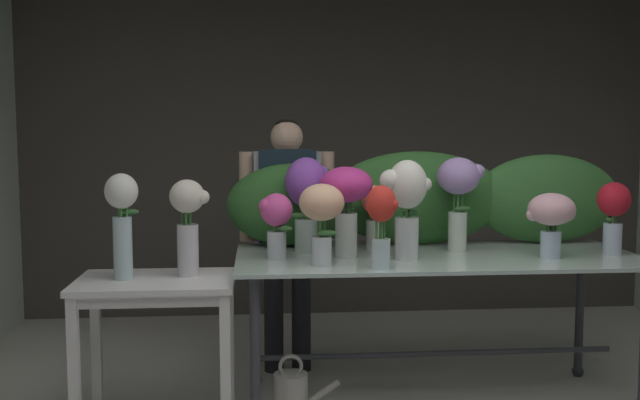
{
  "coord_description": "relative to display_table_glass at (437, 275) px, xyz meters",
  "views": [
    {
      "loc": [
        -0.67,
        -2.34,
        1.51
      ],
      "look_at": [
        -0.36,
        1.31,
        1.15
      ],
      "focal_mm": 40.16,
      "sensor_mm": 36.0,
      "label": 1
    }
  ],
  "objects": [
    {
      "name": "ground_plane",
      "position": [
        -0.29,
        0.33,
        -0.72
      ],
      "size": [
        7.76,
        7.76,
        0.0
      ],
      "primitive_type": "plane",
      "color": "silver"
    },
    {
      "name": "wall_back",
      "position": [
        -0.29,
        2.1,
        0.63
      ],
      "size": [
        5.23,
        0.12,
        2.7
      ],
      "primitive_type": "cube",
      "color": "#4C4742",
      "rests_on": "ground"
    },
    {
      "name": "display_table_glass",
      "position": [
        0.0,
        0.0,
        0.0
      ],
      "size": [
        2.18,
        0.94,
        0.84
      ],
      "color": "silver",
      "rests_on": "ground"
    },
    {
      "name": "side_table_white",
      "position": [
        -1.49,
        -0.17,
        -0.06
      ],
      "size": [
        0.79,
        0.55,
        0.77
      ],
      "color": "white",
      "rests_on": "ground"
    },
    {
      "name": "florist",
      "position": [
        -0.79,
        0.63,
        0.25
      ],
      "size": [
        0.59,
        0.24,
        1.58
      ],
      "color": "#232328",
      "rests_on": "ground"
    },
    {
      "name": "foliage_backdrop",
      "position": [
        -0.0,
        0.35,
        0.38
      ],
      "size": [
        2.35,
        0.32,
        0.55
      ],
      "color": "#2D6028",
      "rests_on": "display_table_glass"
    },
    {
      "name": "vase_ivory_snapdragons",
      "position": [
        -0.21,
        -0.14,
        0.43
      ],
      "size": [
        0.27,
        0.21,
        0.52
      ],
      "color": "silver",
      "rests_on": "display_table_glass"
    },
    {
      "name": "vase_scarlet_freesia",
      "position": [
        -0.38,
        -0.37,
        0.36
      ],
      "size": [
        0.16,
        0.15,
        0.41
      ],
      "color": "silver",
      "rests_on": "display_table_glass"
    },
    {
      "name": "vase_violet_dahlias",
      "position": [
        -0.7,
        0.15,
        0.44
      ],
      "size": [
        0.25,
        0.23,
        0.52
      ],
      "color": "silver",
      "rests_on": "display_table_glass"
    },
    {
      "name": "vase_crimson_stock",
      "position": [
        0.94,
        -0.08,
        0.35
      ],
      "size": [
        0.18,
        0.18,
        0.39
      ],
      "color": "silver",
      "rests_on": "display_table_glass"
    },
    {
      "name": "vase_coral_roses",
      "position": [
        -0.32,
        0.18,
        0.33
      ],
      "size": [
        0.15,
        0.15,
        0.36
      ],
      "color": "silver",
      "rests_on": "display_table_glass"
    },
    {
      "name": "vase_magenta_hydrangea",
      "position": [
        -0.51,
        -0.03,
        0.44
      ],
      "size": [
        0.28,
        0.28,
        0.48
      ],
      "color": "silver",
      "rests_on": "display_table_glass"
    },
    {
      "name": "vase_lilac_lilies",
      "position": [
        0.14,
        0.09,
        0.47
      ],
      "size": [
        0.26,
        0.24,
        0.52
      ],
      "color": "silver",
      "rests_on": "display_table_glass"
    },
    {
      "name": "vase_fuchsia_ranunculus",
      "position": [
        -0.88,
        -0.06,
        0.33
      ],
      "size": [
        0.18,
        0.17,
        0.35
      ],
      "color": "silver",
      "rests_on": "display_table_glass"
    },
    {
      "name": "vase_blush_carnations",
      "position": [
        0.57,
        -0.16,
        0.34
      ],
      "size": [
        0.27,
        0.24,
        0.35
      ],
      "color": "silver",
      "rests_on": "display_table_glass"
    },
    {
      "name": "vase_peach_anemones",
      "position": [
        -0.65,
        -0.25,
        0.38
      ],
      "size": [
        0.23,
        0.23,
        0.41
      ],
      "color": "silver",
      "rests_on": "display_table_glass"
    },
    {
      "name": "vase_white_roses_tall",
      "position": [
        -1.64,
        -0.17,
        0.35
      ],
      "size": [
        0.17,
        0.16,
        0.53
      ],
      "color": "silver",
      "rests_on": "side_table_white"
    },
    {
      "name": "vase_cream_lisianthus_tall",
      "position": [
        -1.32,
        -0.12,
        0.33
      ],
      "size": [
        0.2,
        0.18,
        0.49
      ],
      "color": "silver",
      "rests_on": "side_table_white"
    },
    {
      "name": "watering_can",
      "position": [
        -0.8,
        -0.12,
        -0.6
      ],
      "size": [
        0.35,
        0.18,
        0.34
      ],
      "color": "#B7B2A8",
      "rests_on": "ground"
    }
  ]
}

